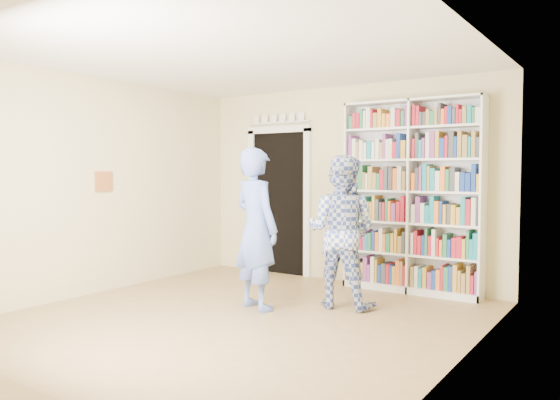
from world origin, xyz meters
TOP-DOWN VIEW (x-y plane):
  - floor at (0.00, 0.00)m, footprint 5.00×5.00m
  - ceiling at (0.00, 0.00)m, footprint 5.00×5.00m
  - wall_back at (0.00, 2.50)m, footprint 4.50×0.00m
  - wall_left at (-2.25, 0.00)m, footprint 0.00×5.00m
  - wall_right at (2.25, 0.00)m, footprint 0.00×5.00m
  - bookshelf at (1.01, 2.34)m, footprint 1.76×0.33m
  - doorway at (-1.10, 2.48)m, footprint 1.10×0.08m
  - wall_art at (-2.23, 0.20)m, footprint 0.03×0.25m
  - man_blue at (-0.12, 0.57)m, footprint 0.75×0.61m
  - man_plaid at (0.62, 1.18)m, footprint 0.90×0.73m
  - paper_sheet at (0.70, 1.01)m, footprint 0.22×0.06m

SIDE VIEW (x-z plane):
  - floor at x=0.00m, z-range 0.00..0.00m
  - man_plaid at x=0.62m, z-range 0.00..1.71m
  - man_blue at x=-0.12m, z-range 0.00..1.79m
  - paper_sheet at x=0.70m, z-range 0.90..1.22m
  - doorway at x=-1.10m, z-range -0.04..2.39m
  - bookshelf at x=1.01m, z-range 0.01..2.43m
  - wall_back at x=0.00m, z-range -0.90..3.60m
  - wall_left at x=-2.25m, z-range -1.15..3.85m
  - wall_right at x=2.25m, z-range -1.15..3.85m
  - wall_art at x=-2.23m, z-range 1.27..1.52m
  - ceiling at x=0.00m, z-range 2.70..2.70m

